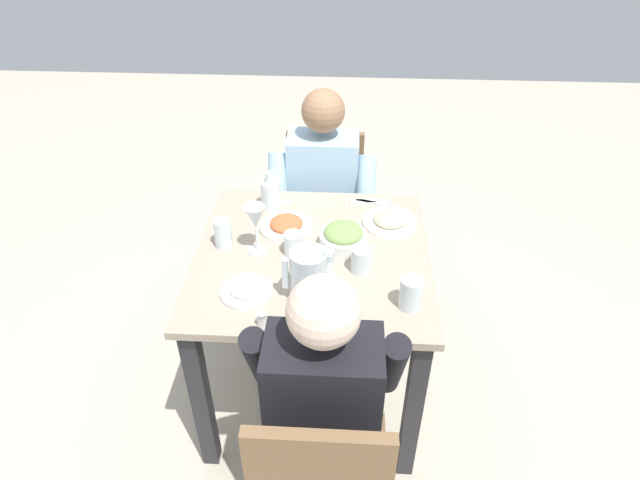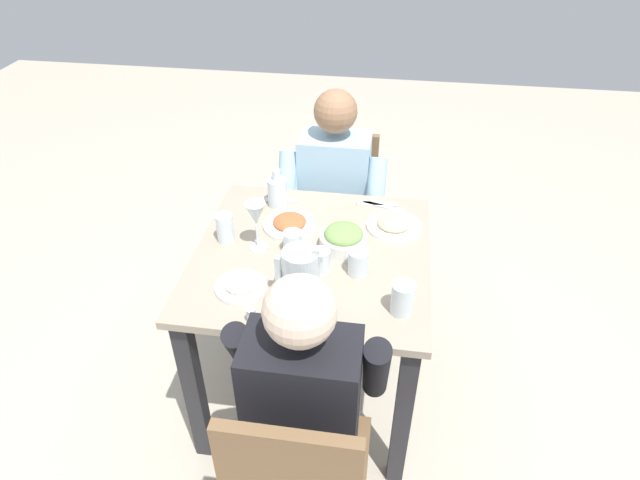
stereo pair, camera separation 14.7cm
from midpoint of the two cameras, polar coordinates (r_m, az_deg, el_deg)
ground_plane at (r=2.55m, az=1.00°, el=-14.97°), size 8.00×8.00×0.00m
dining_table at (r=2.10m, az=1.17°, el=-4.30°), size 0.87×0.87×0.76m
chair_near at (r=2.77m, az=3.26°, el=3.20°), size 0.40×0.40×0.85m
diner_near at (r=2.52m, az=2.90°, el=3.47°), size 0.48×0.53×1.15m
diner_far at (r=1.73m, az=1.26°, el=-15.85°), size 0.48×0.53×1.15m
water_pitcher at (r=1.76m, az=0.36°, el=-3.76°), size 0.16×0.12×0.19m
salad_bowl at (r=2.02m, az=4.57°, el=0.12°), size 0.18×0.18×0.09m
plate_yoghurt at (r=1.86m, az=-6.06°, el=-4.76°), size 0.18×0.18×0.05m
plate_rice_curry at (r=2.14m, az=-1.24°, el=1.72°), size 0.21×0.21×0.04m
plate_beans at (r=2.16m, az=9.69°, el=1.58°), size 0.21×0.21×0.05m
water_glass_far_right at (r=1.99m, az=-0.76°, el=-0.30°), size 0.07×0.07×0.09m
water_glass_near_right at (r=1.90m, az=6.24°, el=-2.42°), size 0.07×0.07×0.09m
water_glass_by_pitcher at (r=2.06m, az=-7.93°, el=1.20°), size 0.06×0.06×0.11m
water_glass_center at (r=1.77m, az=11.04°, el=-6.11°), size 0.08×0.08×0.11m
water_glass_near_left at (r=1.90m, az=2.35°, el=-2.26°), size 0.06×0.06×0.09m
wine_glass at (r=1.96m, az=-4.63°, el=2.38°), size 0.08×0.08×0.20m
oil_carafe at (r=2.26m, az=-2.61°, el=4.88°), size 0.08×0.08×0.16m
salt_shaker at (r=1.73m, az=-4.80°, el=-7.98°), size 0.03×0.03×0.05m
fork_near at (r=2.30m, az=7.85°, el=3.71°), size 0.17×0.04×0.01m
knife_near at (r=2.29m, az=8.57°, el=3.42°), size 0.18×0.07×0.01m
fork_far at (r=2.31m, az=-2.53°, el=4.15°), size 0.17×0.04×0.01m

